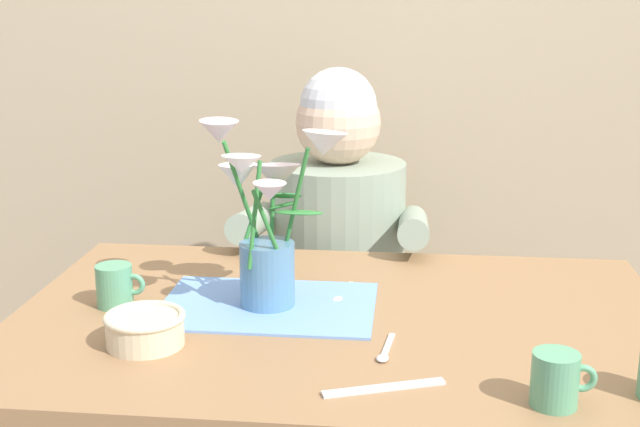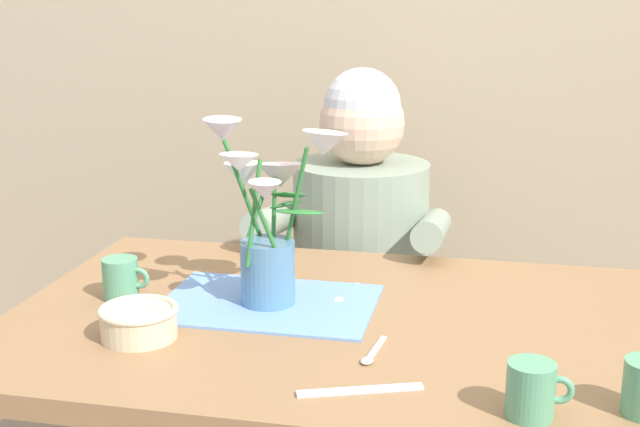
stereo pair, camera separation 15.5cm
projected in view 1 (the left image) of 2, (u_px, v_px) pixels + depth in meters
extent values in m
cube|color=tan|center=(372.00, 13.00, 2.42)|extent=(4.00, 0.10, 2.50)
cube|color=olive|center=(340.00, 327.00, 1.55)|extent=(1.20, 0.80, 0.04)
cylinder|color=olive|center=(126.00, 407.00, 2.02)|extent=(0.06, 0.06, 0.70)
cylinder|color=#4C4C56|center=(336.00, 418.00, 2.28)|extent=(0.30, 0.30, 0.40)
cylinder|color=gray|center=(337.00, 258.00, 2.17)|extent=(0.34, 0.34, 0.50)
sphere|color=#DBB293|center=(338.00, 123.00, 2.08)|extent=(0.21, 0.21, 0.21)
sphere|color=silver|center=(338.00, 106.00, 2.07)|extent=(0.19, 0.19, 0.19)
cylinder|color=gray|center=(253.00, 222.00, 2.02)|extent=(0.07, 0.33, 0.12)
cylinder|color=gray|center=(413.00, 227.00, 1.98)|extent=(0.07, 0.33, 0.12)
cube|color=#6B93D1|center=(268.00, 305.00, 1.59)|extent=(0.40, 0.28, 0.00)
cylinder|color=teal|center=(267.00, 275.00, 1.57)|extent=(0.10, 0.10, 0.12)
cylinder|color=#2D7533|center=(295.00, 204.00, 1.54)|extent=(0.06, 0.04, 0.22)
cone|color=white|center=(324.00, 144.00, 1.51)|extent=(0.12, 0.12, 0.05)
sphere|color=#E5D14C|center=(324.00, 141.00, 1.51)|extent=(0.02, 0.02, 0.02)
cylinder|color=#2D7533|center=(272.00, 219.00, 1.57)|extent=(0.01, 0.01, 0.15)
cone|color=silver|center=(277.00, 176.00, 1.57)|extent=(0.11, 0.11, 0.05)
sphere|color=#E5D14C|center=(277.00, 174.00, 1.57)|extent=(0.02, 0.02, 0.02)
cylinder|color=#2D7533|center=(252.00, 219.00, 1.59)|extent=(0.05, 0.05, 0.14)
cone|color=white|center=(238.00, 177.00, 1.60)|extent=(0.09, 0.10, 0.05)
sphere|color=#E5D14C|center=(238.00, 174.00, 1.60)|extent=(0.02, 0.02, 0.02)
cylinder|color=#2D7533|center=(243.00, 198.00, 1.55)|extent=(0.06, 0.08, 0.22)
cone|color=silver|center=(219.00, 132.00, 1.54)|extent=(0.10, 0.10, 0.04)
sphere|color=#E5D14C|center=(219.00, 129.00, 1.54)|extent=(0.02, 0.02, 0.02)
cylinder|color=#2D7533|center=(255.00, 215.00, 1.52)|extent=(0.02, 0.05, 0.19)
cone|color=white|center=(241.00, 164.00, 1.46)|extent=(0.09, 0.09, 0.03)
sphere|color=#E5D14C|center=(241.00, 162.00, 1.46)|extent=(0.02, 0.02, 0.02)
cylinder|color=#2D7533|center=(268.00, 228.00, 1.51)|extent=(0.05, 0.04, 0.15)
cone|color=silver|center=(270.00, 192.00, 1.45)|extent=(0.08, 0.08, 0.03)
sphere|color=#E5D14C|center=(270.00, 189.00, 1.45)|extent=(0.02, 0.02, 0.02)
ellipsoid|color=#2D7533|center=(283.00, 205.00, 1.59)|extent=(0.07, 0.10, 0.03)
ellipsoid|color=#2D7533|center=(299.00, 213.00, 1.55)|extent=(0.10, 0.06, 0.02)
ellipsoid|color=#2D7533|center=(286.00, 196.00, 1.59)|extent=(0.08, 0.10, 0.04)
cylinder|color=beige|center=(145.00, 331.00, 1.41)|extent=(0.13, 0.13, 0.05)
torus|color=beige|center=(144.00, 317.00, 1.41)|extent=(0.14, 0.14, 0.01)
cube|color=silver|center=(384.00, 388.00, 1.26)|extent=(0.18, 0.08, 0.00)
cylinder|color=#569970|center=(115.00, 286.00, 1.58)|extent=(0.07, 0.07, 0.08)
torus|color=#569970|center=(134.00, 284.00, 1.58)|extent=(0.04, 0.01, 0.04)
cylinder|color=#569970|center=(555.00, 380.00, 1.20)|extent=(0.07, 0.07, 0.08)
torus|color=#569970|center=(582.00, 378.00, 1.20)|extent=(0.04, 0.01, 0.04)
cube|color=silver|center=(388.00, 346.00, 1.41)|extent=(0.02, 0.10, 0.00)
ellipsoid|color=silver|center=(383.00, 358.00, 1.36)|extent=(0.02, 0.03, 0.01)
cube|color=silver|center=(345.00, 291.00, 1.67)|extent=(0.03, 0.10, 0.00)
ellipsoid|color=silver|center=(338.00, 299.00, 1.62)|extent=(0.02, 0.03, 0.01)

